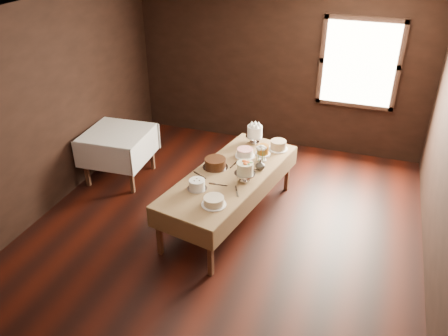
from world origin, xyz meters
TOP-DOWN VIEW (x-y plane):
  - floor at (0.00, 0.00)m, footprint 5.00×6.00m
  - ceiling at (0.00, 0.00)m, footprint 5.00×6.00m
  - wall_back at (0.00, 3.00)m, footprint 5.00×0.02m
  - wall_left at (-2.50, 0.00)m, footprint 0.02×6.00m
  - window at (1.30, 2.94)m, footprint 1.10×0.05m
  - display_table at (-0.01, 0.47)m, footprint 1.35×2.46m
  - side_table at (-1.99, 0.97)m, footprint 0.98×0.98m
  - cake_meringue at (0.04, 1.44)m, footprint 0.27×0.27m
  - cake_speckled at (0.42, 1.35)m, footprint 0.29×0.29m
  - cake_lattice at (0.03, 0.99)m, footprint 0.31×0.31m
  - cake_caramel at (0.30, 0.95)m, footprint 0.22×0.22m
  - cake_chocolate at (-0.25, 0.55)m, footprint 0.39×0.39m
  - cake_flowers at (0.23, 0.35)m, footprint 0.28×0.28m
  - cake_swirl at (-0.27, -0.02)m, footprint 0.26×0.26m
  - cake_cream at (0.04, -0.28)m, footprint 0.30×0.30m
  - cake_server_a at (-0.02, 0.16)m, footprint 0.24×0.04m
  - cake_server_b at (0.23, 0.04)m, footprint 0.12×0.23m
  - cake_server_c at (-0.03, 0.76)m, footprint 0.06×0.24m
  - cake_server_d at (0.31, 0.71)m, footprint 0.16×0.21m
  - cake_server_e at (-0.33, 0.27)m, footprint 0.22×0.14m
  - flower_vase at (0.33, 0.71)m, footprint 0.18×0.18m
  - flower_bouquet at (0.33, 0.71)m, footprint 0.14×0.14m

SIDE VIEW (x-z plane):
  - floor at x=0.00m, z-range -0.01..0.01m
  - display_table at x=-0.01m, z-range 0.31..1.03m
  - side_table at x=-1.99m, z-range 0.30..1.09m
  - cake_server_a at x=-0.02m, z-range 0.72..0.73m
  - cake_server_b at x=0.23m, z-range 0.72..0.73m
  - cake_server_c at x=-0.03m, z-range 0.72..0.73m
  - cake_server_d at x=0.31m, z-range 0.72..0.73m
  - cake_server_e at x=-0.33m, z-range 0.72..0.73m
  - cake_cream at x=0.04m, z-range 0.72..0.82m
  - cake_lattice at x=0.03m, z-range 0.72..0.82m
  - cake_swirl at x=-0.27m, z-range 0.72..0.84m
  - cake_chocolate at x=-0.25m, z-range 0.72..0.85m
  - cake_speckled at x=0.42m, z-range 0.72..0.85m
  - flower_vase at x=0.33m, z-range 0.72..0.86m
  - cake_caramel at x=0.30m, z-range 0.70..0.95m
  - cake_flowers at x=0.23m, z-range 0.70..0.98m
  - cake_meringue at x=0.04m, z-range 0.71..0.99m
  - flower_bouquet at x=0.33m, z-range 0.88..1.08m
  - wall_back at x=0.00m, z-range 0.00..2.80m
  - wall_left at x=-2.50m, z-range 0.00..2.80m
  - window at x=1.30m, z-range 0.95..2.25m
  - ceiling at x=0.00m, z-range 2.79..2.80m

